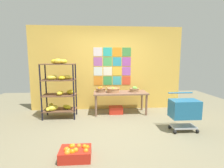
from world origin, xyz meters
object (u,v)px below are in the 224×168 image
object	(u,v)px
banana_shelf_unit	(59,86)
display_table	(120,95)
shopping_cart	(184,110)
produce_crate_under_table	(116,110)
fruit_basket_centre	(101,89)
fruit_basket_back_right	(113,90)
fruit_basket_back_left	(134,89)
orange_crate_foreground	(75,153)

from	to	relation	value
banana_shelf_unit	display_table	bearing A→B (deg)	9.19
banana_shelf_unit	display_table	distance (m)	1.75
display_table	shopping_cart	distance (m)	1.86
display_table	produce_crate_under_table	distance (m)	0.48
produce_crate_under_table	fruit_basket_centre	bearing A→B (deg)	169.16
display_table	fruit_basket_centre	world-z (taller)	fruit_basket_centre
fruit_basket_back_right	fruit_basket_centre	distance (m)	0.37
fruit_basket_back_left	shopping_cart	size ratio (longest dim) A/B	0.34
display_table	shopping_cart	xyz separation A→B (m)	(1.25, -1.38, -0.08)
produce_crate_under_table	banana_shelf_unit	bearing A→B (deg)	-170.77
fruit_basket_back_right	shopping_cart	xyz separation A→B (m)	(1.46, -1.37, -0.23)
orange_crate_foreground	fruit_basket_back_left	bearing A→B (deg)	58.54
produce_crate_under_table	shopping_cart	bearing A→B (deg)	-44.60
banana_shelf_unit	fruit_basket_centre	distance (m)	1.18
fruit_basket_back_left	shopping_cart	distance (m)	1.65
fruit_basket_back_left	shopping_cart	bearing A→B (deg)	-59.71
fruit_basket_back_left	fruit_basket_centre	distance (m)	1.00
banana_shelf_unit	fruit_basket_centre	bearing A→B (deg)	16.81
banana_shelf_unit	shopping_cart	bearing A→B (deg)	-20.62
fruit_basket_back_right	orange_crate_foreground	bearing A→B (deg)	-109.10
display_table	fruit_basket_centre	distance (m)	0.60
produce_crate_under_table	orange_crate_foreground	world-z (taller)	orange_crate_foreground
orange_crate_foreground	shopping_cart	size ratio (longest dim) A/B	0.59
banana_shelf_unit	orange_crate_foreground	bearing A→B (deg)	-71.41
fruit_basket_back_right	shopping_cart	world-z (taller)	shopping_cart
orange_crate_foreground	shopping_cart	distance (m)	2.47
display_table	produce_crate_under_table	world-z (taller)	display_table
fruit_basket_back_right	fruit_basket_back_left	xyz separation A→B (m)	(0.64, 0.04, -0.00)
banana_shelf_unit	fruit_basket_back_right	distance (m)	1.52
banana_shelf_unit	orange_crate_foreground	world-z (taller)	banana_shelf_unit
fruit_basket_centre	produce_crate_under_table	xyz separation A→B (m)	(0.44, -0.08, -0.61)
fruit_basket_back_right	produce_crate_under_table	bearing A→B (deg)	-5.58
fruit_basket_back_right	fruit_basket_back_left	world-z (taller)	same
banana_shelf_unit	produce_crate_under_table	world-z (taller)	banana_shelf_unit
fruit_basket_back_right	fruit_basket_centre	world-z (taller)	fruit_basket_centre
fruit_basket_centre	shopping_cart	xyz separation A→B (m)	(1.82, -1.45, -0.23)
fruit_basket_back_right	fruit_basket_centre	size ratio (longest dim) A/B	1.31
orange_crate_foreground	shopping_cart	bearing A→B (deg)	22.39
orange_crate_foreground	fruit_basket_back_right	bearing A→B (deg)	70.90
banana_shelf_unit	display_table	world-z (taller)	banana_shelf_unit
fruit_basket_centre	produce_crate_under_table	world-z (taller)	fruit_basket_centre
banana_shelf_unit	fruit_basket_back_left	xyz separation A→B (m)	(2.12, 0.30, -0.17)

